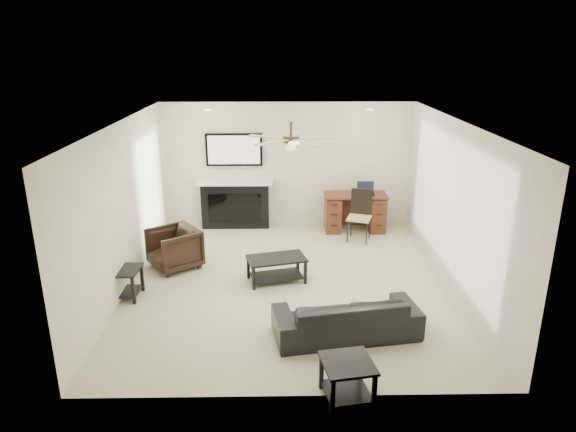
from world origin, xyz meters
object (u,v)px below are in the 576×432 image
(coffee_table, at_px, (277,269))
(desk, at_px, (355,212))
(fireplace_unit, at_px, (235,182))
(armchair, at_px, (174,248))
(sofa, at_px, (346,316))

(coffee_table, bearing_deg, desk, 41.56)
(fireplace_unit, bearing_deg, armchair, -113.48)
(armchair, distance_m, fireplace_unit, 2.24)
(coffee_table, xyz_separation_m, desk, (1.55, 2.29, 0.18))
(armchair, height_order, coffee_table, armchair)
(fireplace_unit, bearing_deg, coffee_table, -71.63)
(sofa, distance_m, desk, 3.94)
(sofa, xyz_separation_m, fireplace_unit, (-1.74, 4.13, 0.69))
(coffee_table, height_order, desk, desk)
(coffee_table, distance_m, fireplace_unit, 2.77)
(desk, bearing_deg, fireplace_unit, 174.21)
(desk, bearing_deg, coffee_table, -124.17)
(fireplace_unit, distance_m, desk, 2.47)
(coffee_table, xyz_separation_m, fireplace_unit, (-0.84, 2.53, 0.75))
(sofa, relative_size, armchair, 2.45)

